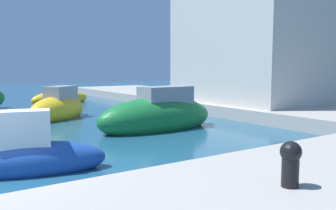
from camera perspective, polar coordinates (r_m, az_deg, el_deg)
The scene contains 7 objects.
quay_promenade at distance 8.42m, azimuth 0.90°, elevation -7.18°, with size 44.00×32.00×0.50m.
moored_boat_2 at distance 22.29m, azimuth -16.55°, elevation 0.92°, with size 3.85×2.04×1.02m.
moored_boat_3 at distance 12.62m, azimuth -1.58°, elevation -1.71°, with size 4.58×1.78×1.82m.
moored_boat_6 at distance 8.01m, azimuth -21.23°, elevation -7.48°, with size 3.23×1.71×1.49m.
moored_boat_7 at distance 15.93m, azimuth -16.92°, elevation -0.56°, with size 3.47×3.14×1.64m.
waterfront_building_main at distance 18.47m, azimuth 13.26°, elevation 14.38°, with size 5.38×7.10×8.71m.
mooring_bollard at distance 5.37m, azimuth 18.72°, elevation -8.39°, with size 0.30×0.30×0.65m.
Camera 1 is at (-0.40, -7.07, 2.17)m, focal length 38.74 mm.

